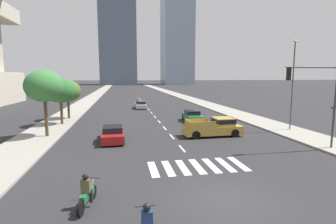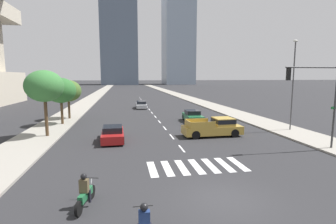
{
  "view_description": "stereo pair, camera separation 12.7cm",
  "coord_description": "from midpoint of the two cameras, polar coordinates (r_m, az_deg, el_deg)",
  "views": [
    {
      "loc": [
        -4.45,
        -10.25,
        5.41
      ],
      "look_at": [
        0.0,
        14.33,
        2.0
      ],
      "focal_mm": 27.65,
      "sensor_mm": 36.0,
      "label": 1
    },
    {
      "loc": [
        -4.33,
        -10.28,
        5.41
      ],
      "look_at": [
        0.0,
        14.33,
        2.0
      ],
      "focal_mm": 27.65,
      "sensor_mm": 36.0,
      "label": 2
    }
  ],
  "objects": [
    {
      "name": "street_tree_third",
      "position": [
        35.0,
        -21.34,
        4.34
      ],
      "size": [
        3.2,
        3.2,
        4.86
      ],
      "color": "#4C3823",
      "rests_on": "sidewalk_west"
    },
    {
      "name": "sidewalk_east",
      "position": [
        43.76,
        11.65,
        0.61
      ],
      "size": [
        4.0,
        260.0,
        0.15
      ],
      "primitive_type": "cube",
      "color": "gray",
      "rests_on": "ground"
    },
    {
      "name": "sedan_red_1",
      "position": [
        22.48,
        -12.21,
        -4.75
      ],
      "size": [
        1.9,
        4.43,
        1.3
      ],
      "rotation": [
        0.0,
        0.0,
        1.59
      ],
      "color": "maroon",
      "rests_on": "ground"
    },
    {
      "name": "crosswalk_near",
      "position": [
        16.17,
        6.23,
        -11.81
      ],
      "size": [
        5.85,
        2.67,
        0.01
      ],
      "color": "silver",
      "rests_on": "ground"
    },
    {
      "name": "traffic_signal_near",
      "position": [
        21.51,
        30.05,
        4.16
      ],
      "size": [
        4.47,
        0.28,
        6.31
      ],
      "rotation": [
        0.0,
        0.0,
        3.14
      ],
      "color": "#333335",
      "rests_on": "sidewalk_east"
    },
    {
      "name": "sidewalk_west",
      "position": [
        41.3,
        -20.63,
        -0.15
      ],
      "size": [
        4.0,
        260.0,
        0.15
      ],
      "primitive_type": "cube",
      "color": "gray",
      "rests_on": "ground"
    },
    {
      "name": "street_lamp_east",
      "position": [
        28.34,
        25.71,
        6.5
      ],
      "size": [
        0.5,
        0.24,
        8.78
      ],
      "color": "#3F3F42",
      "rests_on": "sidewalk_east"
    },
    {
      "name": "sedan_green_0",
      "position": [
        31.57,
        5.29,
        -0.97
      ],
      "size": [
        2.0,
        4.52,
        1.36
      ],
      "rotation": [
        0.0,
        0.0,
        -1.61
      ],
      "color": "#1E6038",
      "rests_on": "ground"
    },
    {
      "name": "ground_plane",
      "position": [
        12.41,
        12.21,
        -18.27
      ],
      "size": [
        800.0,
        800.0,
        0.0
      ],
      "primitive_type": "plane",
      "color": "#28282B"
    },
    {
      "name": "lane_divider_center",
      "position": [
        43.16,
        -4.35,
        0.55
      ],
      "size": [
        0.14,
        50.0,
        0.01
      ],
      "color": "silver",
      "rests_on": "ground"
    },
    {
      "name": "street_tree_nearest",
      "position": [
        25.18,
        -25.79,
        5.12
      ],
      "size": [
        3.28,
        3.28,
        5.85
      ],
      "color": "#4C3823",
      "rests_on": "sidewalk_west"
    },
    {
      "name": "motorcycle_trailing",
      "position": [
        11.8,
        -17.76,
        -16.76
      ],
      "size": [
        0.79,
        2.08,
        1.49
      ],
      "rotation": [
        0.0,
        0.0,
        1.35
      ],
      "color": "black",
      "rests_on": "ground"
    },
    {
      "name": "pickup_truck",
      "position": [
        24.15,
        10.13,
        -3.33
      ],
      "size": [
        5.4,
        2.14,
        1.67
      ],
      "rotation": [
        0.0,
        0.0,
        0.02
      ],
      "color": "#B28E38",
      "rests_on": "ground"
    },
    {
      "name": "sedan_silver_2",
      "position": [
        45.03,
        -6.12,
        1.57
      ],
      "size": [
        1.95,
        4.73,
        1.26
      ],
      "rotation": [
        0.0,
        0.0,
        1.53
      ],
      "color": "#B7BABF",
      "rests_on": "ground"
    },
    {
      "name": "street_tree_second",
      "position": [
        31.11,
        -22.75,
        4.38
      ],
      "size": [
        3.28,
        3.28,
        5.15
      ],
      "color": "#4C3823",
      "rests_on": "sidewalk_west"
    },
    {
      "name": "office_tower_center_skyline",
      "position": [
        195.72,
        1.97,
        18.81
      ],
      "size": [
        20.86,
        23.65,
        93.79
      ],
      "color": "#8C9EB2",
      "rests_on": "ground"
    },
    {
      "name": "office_tower_left_skyline",
      "position": [
        192.39,
        -11.14,
        20.0
      ],
      "size": [
        24.34,
        27.82,
        104.67
      ],
      "color": "slate",
      "rests_on": "ground"
    }
  ]
}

